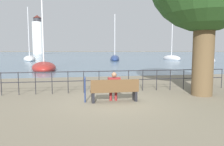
{
  "coord_description": "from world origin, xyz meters",
  "views": [
    {
      "loc": [
        -1.58,
        -8.36,
        2.02
      ],
      "look_at": [
        0.0,
        0.5,
        1.08
      ],
      "focal_mm": 35.0,
      "sensor_mm": 36.0,
      "label": 1
    }
  ],
  "objects": [
    {
      "name": "promenade_railing",
      "position": [
        -0.0,
        2.01,
        0.69
      ],
      "size": [
        12.53,
        0.04,
        1.05
      ],
      "color": "black",
      "rests_on": "ground_plane"
    },
    {
      "name": "harbor_lighthouse",
      "position": [
        -21.69,
        125.78,
        10.39
      ],
      "size": [
        5.97,
        5.97,
        22.33
      ],
      "color": "white",
      "rests_on": "ground_plane"
    },
    {
      "name": "closed_umbrella",
      "position": [
        -1.15,
        0.04,
        0.58
      ],
      "size": [
        0.09,
        0.09,
        1.04
      ],
      "color": "navy",
      "rests_on": "ground_plane"
    },
    {
      "name": "sailboat_5",
      "position": [
        18.88,
        34.84,
        0.36
      ],
      "size": [
        2.78,
        5.89,
        11.03
      ],
      "rotation": [
        0.0,
        0.0,
        0.15
      ],
      "color": "silver",
      "rests_on": "ground_plane"
    },
    {
      "name": "sailboat_1",
      "position": [
        -10.07,
        36.96,
        0.32
      ],
      "size": [
        3.99,
        9.24,
        10.82
      ],
      "rotation": [
        0.0,
        0.0,
        0.2
      ],
      "color": "white",
      "rests_on": "ground_plane"
    },
    {
      "name": "sailboat_2",
      "position": [
        20.21,
        25.4,
        0.4
      ],
      "size": [
        2.63,
        5.82,
        12.27
      ],
      "rotation": [
        0.0,
        0.0,
        -0.05
      ],
      "color": "silver",
      "rests_on": "ground_plane"
    },
    {
      "name": "park_bench",
      "position": [
        0.0,
        -0.06,
        0.44
      ],
      "size": [
        1.89,
        0.45,
        0.9
      ],
      "color": "brown",
      "rests_on": "ground_plane"
    },
    {
      "name": "ground_plane",
      "position": [
        0.0,
        0.0,
        0.0
      ],
      "size": [
        1000.0,
        1000.0,
        0.0
      ],
      "primitive_type": "plane",
      "color": "#7A705B"
    },
    {
      "name": "seated_person_left",
      "position": [
        -0.01,
        0.01,
        0.65
      ],
      "size": [
        0.48,
        0.35,
        1.17
      ],
      "color": "maroon",
      "rests_on": "ground_plane"
    },
    {
      "name": "sailboat_3",
      "position": [
        6.65,
        34.64,
        0.34
      ],
      "size": [
        3.18,
        8.05,
        9.57
      ],
      "rotation": [
        0.0,
        0.0,
        -0.18
      ],
      "color": "navy",
      "rests_on": "ground_plane"
    },
    {
      "name": "harbor_water",
      "position": [
        0.0,
        158.28,
        0.0
      ],
      "size": [
        600.0,
        300.0,
        0.01
      ],
      "color": "slate",
      "rests_on": "ground_plane"
    },
    {
      "name": "sailboat_0",
      "position": [
        -4.56,
        14.93,
        0.32
      ],
      "size": [
        3.16,
        6.0,
        11.69
      ],
      "rotation": [
        0.0,
        0.0,
        0.14
      ],
      "color": "maroon",
      "rests_on": "ground_plane"
    }
  ]
}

